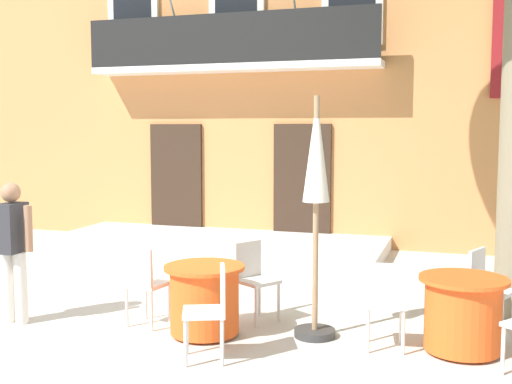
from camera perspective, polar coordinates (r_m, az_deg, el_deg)
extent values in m
plane|color=beige|center=(7.76, -8.98, -10.91)|extent=(120.00, 120.00, 0.00)
cube|color=#CC844C|center=(14.31, 1.06, 11.90)|extent=(13.00, 4.00, 7.50)
cube|color=#332319|center=(12.84, -7.17, 0.94)|extent=(1.10, 0.08, 2.30)
cube|color=#332319|center=(11.98, 4.17, 0.63)|extent=(1.10, 0.08, 2.30)
cube|color=silver|center=(13.42, -11.01, 16.09)|extent=(1.10, 0.08, 1.90)
cube|color=black|center=(13.40, -11.08, 16.11)|extent=(0.84, 0.04, 1.60)
cube|color=silver|center=(12.08, -2.21, 11.09)|extent=(5.60, 0.65, 0.12)
cube|color=black|center=(11.86, -2.73, 13.66)|extent=(5.60, 0.06, 0.90)
cylinder|color=#995638|center=(13.09, -11.87, 11.56)|extent=(0.35, 0.35, 0.34)
ellipsoid|color=#4C8E38|center=(13.13, -11.90, 13.04)|extent=(0.46, 0.46, 0.34)
cylinder|color=slate|center=(12.56, -7.21, 11.79)|extent=(0.32, 0.32, 0.29)
ellipsoid|color=#4C8E38|center=(12.61, -7.24, 13.54)|extent=(0.42, 0.42, 0.48)
cylinder|color=slate|center=(12.12, -2.18, 12.08)|extent=(0.28, 0.28, 0.31)
ellipsoid|color=#4C8E38|center=(12.17, -2.18, 13.92)|extent=(0.36, 0.36, 0.48)
cylinder|color=slate|center=(11.78, 3.21, 12.08)|extent=(0.32, 0.32, 0.23)
ellipsoid|color=#38843D|center=(11.81, 3.21, 13.47)|extent=(0.42, 0.42, 0.34)
cylinder|color=slate|center=(11.54, 8.87, 12.27)|extent=(0.29, 0.29, 0.28)
ellipsoid|color=#4C8E38|center=(11.58, 8.89, 13.84)|extent=(0.37, 0.37, 0.36)
cube|color=maroon|center=(11.74, 22.05, 14.70)|extent=(0.60, 0.06, 2.80)
cube|color=silver|center=(11.25, -3.99, -4.98)|extent=(5.96, 2.74, 0.25)
cylinder|color=#EA561E|center=(6.68, 18.10, -10.57)|extent=(0.74, 0.74, 0.68)
cylinder|color=#EA561E|center=(6.58, 18.21, -7.47)|extent=(0.86, 0.86, 0.04)
cylinder|color=#2D2823|center=(6.78, 18.01, -13.45)|extent=(0.44, 0.44, 0.03)
cylinder|color=silver|center=(7.18, 21.22, -10.73)|extent=(0.04, 0.04, 0.45)
cylinder|color=silver|center=(7.60, 19.69, -9.76)|extent=(0.04, 0.04, 0.45)
cylinder|color=silver|center=(7.29, 18.68, -10.38)|extent=(0.04, 0.04, 0.45)
cube|color=silver|center=(7.32, 20.50, -8.39)|extent=(0.53, 0.53, 0.04)
cube|color=silver|center=(7.34, 19.24, -6.48)|extent=(0.19, 0.36, 0.42)
cylinder|color=silver|center=(6.80, 10.01, -11.34)|extent=(0.04, 0.04, 0.45)
cylinder|color=silver|center=(6.82, 12.92, -11.36)|extent=(0.04, 0.04, 0.45)
cylinder|color=silver|center=(6.48, 10.05, -12.22)|extent=(0.04, 0.04, 0.45)
cylinder|color=silver|center=(6.49, 13.12, -12.24)|extent=(0.04, 0.04, 0.45)
cube|color=silver|center=(6.57, 11.57, -9.74)|extent=(0.46, 0.46, 0.04)
cube|color=silver|center=(6.34, 11.67, -8.17)|extent=(0.38, 0.10, 0.42)
cylinder|color=silver|center=(6.26, 21.34, -13.17)|extent=(0.04, 0.04, 0.45)
cylinder|color=#EA561E|center=(6.90, -4.65, -9.77)|extent=(0.74, 0.74, 0.68)
cylinder|color=#EA561E|center=(6.81, -4.68, -6.77)|extent=(0.86, 0.86, 0.04)
cylinder|color=#2D2823|center=(7.00, -4.63, -12.57)|extent=(0.44, 0.44, 0.03)
cylinder|color=silver|center=(7.37, 2.05, -9.91)|extent=(0.04, 0.04, 0.45)
cylinder|color=silver|center=(7.15, 0.01, -10.39)|extent=(0.04, 0.04, 0.45)
cylinder|color=silver|center=(7.61, 0.30, -9.39)|extent=(0.04, 0.04, 0.45)
cylinder|color=silver|center=(7.40, -1.72, -9.83)|extent=(0.04, 0.04, 0.45)
cube|color=silver|center=(7.32, 0.16, -8.03)|extent=(0.55, 0.55, 0.04)
cube|color=silver|center=(7.40, -0.75, -6.05)|extent=(0.23, 0.34, 0.42)
cylinder|color=silver|center=(7.58, -9.90, -9.54)|extent=(0.04, 0.04, 0.45)
cylinder|color=silver|center=(7.39, -7.78, -9.92)|extent=(0.04, 0.04, 0.45)
cylinder|color=silver|center=(7.33, -11.55, -10.12)|extent=(0.04, 0.04, 0.45)
cylinder|color=silver|center=(7.12, -9.40, -10.54)|extent=(0.04, 0.04, 0.45)
cube|color=silver|center=(7.29, -9.69, -8.17)|extent=(0.46, 0.46, 0.04)
cube|color=silver|center=(7.10, -10.61, -6.66)|extent=(0.38, 0.10, 0.42)
cylinder|color=silver|center=(6.07, -6.36, -13.42)|extent=(0.04, 0.04, 0.45)
cylinder|color=silver|center=(6.39, -6.24, -12.42)|extent=(0.04, 0.04, 0.45)
cylinder|color=silver|center=(6.06, -3.06, -13.40)|extent=(0.04, 0.04, 0.45)
cylinder|color=silver|center=(6.38, -3.12, -12.40)|extent=(0.04, 0.04, 0.45)
cube|color=silver|center=(6.15, -4.71, -10.74)|extent=(0.52, 0.52, 0.04)
cube|color=silver|center=(6.09, -3.02, -8.65)|extent=(0.18, 0.37, 0.42)
cylinder|color=#997A56|center=(6.66, 5.40, -2.37)|extent=(0.06, 0.06, 2.55)
cylinder|color=#333333|center=(6.95, 5.31, -12.51)|extent=(0.44, 0.44, 0.08)
cone|color=silver|center=(6.60, 5.46, 3.87)|extent=(0.28, 0.28, 1.10)
cylinder|color=silver|center=(7.83, -21.44, -7.97)|extent=(0.14, 0.14, 0.82)
cylinder|color=silver|center=(7.72, -20.40, -8.13)|extent=(0.14, 0.14, 0.82)
cube|color=#2D2D33|center=(7.64, -21.11, -3.02)|extent=(0.22, 0.34, 0.56)
sphere|color=#9E7051|center=(7.60, -21.22, -0.04)|extent=(0.22, 0.22, 0.22)
cylinder|color=#9E7051|center=(7.51, -19.80, -3.13)|extent=(0.09, 0.09, 0.52)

